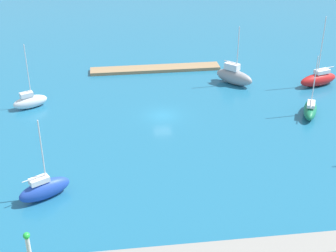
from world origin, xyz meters
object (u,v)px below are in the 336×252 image
sailboat_white_mid_basin (30,101)px  sailboat_blue_near_pier (44,189)px  harbor_beacon (29,248)px  sailboat_gray_far_north (234,76)px  sailboat_red_west_end (318,79)px  sailboat_green_far_south (310,109)px  pier_dock (155,69)px

sailboat_white_mid_basin → sailboat_blue_near_pier: size_ratio=1.05×
harbor_beacon → sailboat_gray_far_north: size_ratio=0.40×
sailboat_red_west_end → sailboat_green_far_south: bearing=45.2°
pier_dock → harbor_beacon: size_ratio=5.91×
pier_dock → harbor_beacon: bearing=72.0°
sailboat_red_west_end → harbor_beacon: bearing=25.9°
sailboat_green_far_south → sailboat_red_west_end: bearing=-4.2°
sailboat_white_mid_basin → sailboat_red_west_end: 44.31m
sailboat_gray_far_north → sailboat_white_mid_basin: bearing=-125.2°
sailboat_green_far_south → harbor_beacon: bearing=151.6°
pier_dock → sailboat_green_far_south: sailboat_green_far_south is taller
harbor_beacon → sailboat_green_far_south: bearing=-142.4°
pier_dock → sailboat_gray_far_north: size_ratio=2.34×
sailboat_white_mid_basin → sailboat_blue_near_pier: bearing=-104.5°
sailboat_white_mid_basin → sailboat_gray_far_north: (-31.16, -4.80, 0.31)m
sailboat_blue_near_pier → sailboat_white_mid_basin: bearing=71.4°
sailboat_blue_near_pier → sailboat_green_far_south: sailboat_blue_near_pier is taller
sailboat_blue_near_pier → sailboat_gray_far_north: 38.33m
sailboat_blue_near_pier → sailboat_gray_far_north: bearing=16.1°
sailboat_blue_near_pier → sailboat_red_west_end: (-40.09, -24.86, -0.02)m
pier_dock → sailboat_green_far_south: 27.85m
sailboat_gray_far_north → sailboat_green_far_south: sailboat_gray_far_north is taller
pier_dock → sailboat_blue_near_pier: bearing=66.4°
harbor_beacon → sailboat_blue_near_pier: size_ratio=0.41×
harbor_beacon → sailboat_gray_far_north: sailboat_gray_far_north is taller
pier_dock → sailboat_blue_near_pier: 37.94m
sailboat_red_west_end → sailboat_green_far_south: sailboat_red_west_end is taller
harbor_beacon → sailboat_red_west_end: bearing=-137.5°
harbor_beacon → sailboat_blue_near_pier: sailboat_blue_near_pier is taller
sailboat_gray_far_north → sailboat_green_far_south: (-7.77, 12.26, -0.40)m
sailboat_white_mid_basin → sailboat_red_west_end: (-44.24, -2.46, 0.10)m
sailboat_gray_far_north → sailboat_red_west_end: bearing=35.8°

